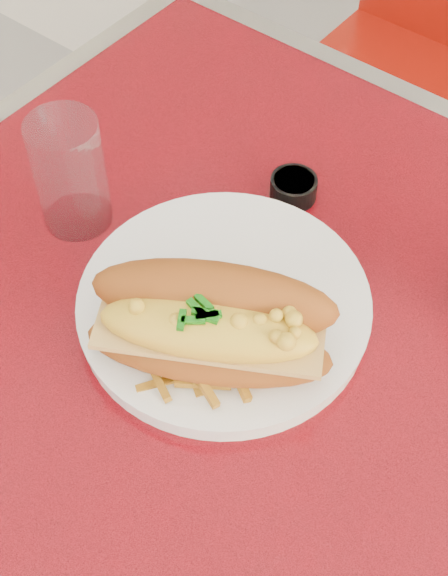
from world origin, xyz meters
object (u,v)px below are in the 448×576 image
Objects in this scene: dinner_plate at (224,305)px; diner_table at (373,479)px; fork at (296,320)px; sauce_cup_left at (294,187)px; mac_hoagie at (211,324)px; water_tumbler at (70,174)px.

diner_table is at bearing 4.59° from dinner_plate.
fork is 2.33× the size of sauce_cup_left.
water_tumbler reaches higher than mac_hoagie.
dinner_plate is at bearing -175.41° from diner_table.
diner_table is at bearing -98.62° from fork.
sauce_cup_left is 0.25m from water_tumbler.
mac_hoagie reaches higher than dinner_plate.
diner_table is 0.33m from sauce_cup_left.
dinner_plate reaches higher than diner_table.
fork is (-0.12, 0.01, 0.18)m from diner_table.
mac_hoagie is (0.03, -0.05, 0.05)m from dinner_plate.
dinner_plate is at bearing 103.51° from fork.
sauce_cup_left is (-0.07, 0.23, -0.05)m from mac_hoagie.
sauce_cup_left is at bearing 76.99° from mac_hoagie.
diner_table is 0.46m from water_tumbler.
water_tumbler is (-0.17, -0.17, 0.05)m from sauce_cup_left.
dinner_plate is at bearing -1.01° from water_tumbler.
fork is (0.07, 0.02, 0.01)m from dinner_plate.
diner_table is 0.29m from mac_hoagie.
mac_hoagie is 1.70× the size of fork.
diner_table is 19.36× the size of sauce_cup_left.
water_tumbler is (-0.40, -0.01, 0.23)m from diner_table.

